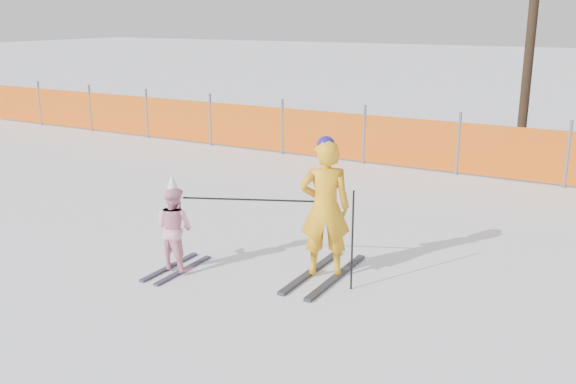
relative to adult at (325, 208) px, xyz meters
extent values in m
plane|color=white|center=(-0.50, -0.52, -0.86)|extent=(120.00, 120.00, 0.00)
cube|color=black|center=(-0.17, 0.00, -0.84)|extent=(0.09, 1.54, 0.04)
cube|color=black|center=(0.17, 0.00, -0.84)|extent=(0.09, 1.54, 0.04)
imported|color=#FBA615|center=(0.00, 0.00, 0.00)|extent=(0.72, 0.64, 1.65)
sphere|color=navy|center=(0.00, 0.00, 0.76)|extent=(0.22, 0.22, 0.22)
cube|color=black|center=(-1.80, -0.74, -0.85)|extent=(0.09, 1.05, 0.03)
cube|color=black|center=(-1.58, -0.74, -0.85)|extent=(0.09, 1.05, 0.03)
imported|color=#FFA6BF|center=(-1.69, -0.74, -0.31)|extent=(0.53, 0.43, 1.05)
cone|color=white|center=(-1.69, -0.74, 0.25)|extent=(0.19, 0.19, 0.24)
cylinder|color=black|center=(0.45, -0.20, -0.27)|extent=(0.02, 0.02, 1.19)
cylinder|color=black|center=(-0.85, -0.37, 0.08)|extent=(1.47, 0.66, 0.02)
cylinder|color=#595960|center=(-11.98, 5.88, -0.24)|extent=(0.06, 0.06, 1.25)
cylinder|color=#595960|center=(-9.98, 5.88, -0.24)|extent=(0.06, 0.06, 1.25)
cylinder|color=#595960|center=(-7.98, 5.88, -0.24)|extent=(0.06, 0.06, 1.25)
cylinder|color=#595960|center=(-5.98, 5.88, -0.24)|extent=(0.06, 0.06, 1.25)
cylinder|color=#595960|center=(-3.98, 5.88, -0.24)|extent=(0.06, 0.06, 1.25)
cylinder|color=#595960|center=(-1.98, 5.88, -0.24)|extent=(0.06, 0.06, 1.25)
cylinder|color=#595960|center=(0.02, 5.88, -0.24)|extent=(0.06, 0.06, 1.25)
cylinder|color=#595960|center=(2.02, 5.88, -0.24)|extent=(0.06, 0.06, 1.25)
cube|color=#D7540B|center=(-5.19, 5.88, -0.31)|extent=(17.57, 0.03, 1.00)
cylinder|color=black|center=(0.72, 8.69, 1.85)|extent=(0.21, 0.21, 5.42)
camera|label=1|loc=(3.20, -6.56, 2.23)|focal=40.00mm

